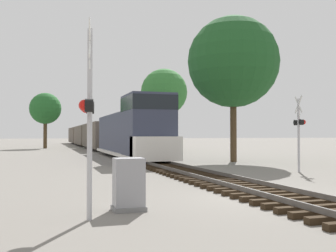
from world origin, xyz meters
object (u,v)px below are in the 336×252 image
object	(u,v)px
freight_train	(94,135)
crossing_signal_far	(299,126)
tree_far_right	(233,62)
relay_cabinet	(129,185)
tree_deep_background	(45,109)
tree_mid_background	(164,92)
crossing_signal_near	(89,110)

from	to	relation	value
freight_train	crossing_signal_far	bearing A→B (deg)	-81.41
crossing_signal_far	tree_far_right	xyz separation A→B (m)	(0.33, 8.14, 4.83)
freight_train	relay_cabinet	world-z (taller)	freight_train
crossing_signal_far	tree_deep_background	world-z (taller)	tree_deep_background
freight_train	tree_mid_background	distance (m)	15.45
crossing_signal_far	relay_cabinet	world-z (taller)	crossing_signal_far
relay_cabinet	tree_mid_background	size ratio (longest dim) A/B	0.14
tree_mid_background	freight_train	bearing A→B (deg)	116.89
crossing_signal_far	tree_far_right	size ratio (longest dim) A/B	0.38
freight_train	crossing_signal_far	distance (m)	39.90
relay_cabinet	tree_deep_background	world-z (taller)	tree_deep_background
crossing_signal_near	relay_cabinet	distance (m)	2.32
crossing_signal_near	crossing_signal_far	xyz separation A→B (m)	(11.71, 8.33, -0.14)
crossing_signal_far	tree_far_right	world-z (taller)	tree_far_right
freight_train	crossing_signal_near	distance (m)	48.14
tree_mid_background	tree_deep_background	world-z (taller)	tree_mid_background
relay_cabinet	tree_deep_background	bearing A→B (deg)	92.38
tree_far_right	freight_train	bearing A→B (deg)	101.36
crossing_signal_near	relay_cabinet	world-z (taller)	crossing_signal_near
crossing_signal_far	tree_mid_background	distance (m)	26.82
tree_far_right	crossing_signal_far	bearing A→B (deg)	-92.34
crossing_signal_near	relay_cabinet	xyz separation A→B (m)	(1.11, 0.83, -1.86)
crossing_signal_near	tree_deep_background	size ratio (longest dim) A/B	0.58
tree_far_right	tree_mid_background	distance (m)	18.29
relay_cabinet	tree_mid_background	distance (m)	36.29
tree_deep_background	relay_cabinet	bearing A→B (deg)	-87.62
freight_train	tree_mid_background	world-z (taller)	tree_mid_background
tree_far_right	relay_cabinet	bearing A→B (deg)	-124.95
crossing_signal_far	crossing_signal_near	bearing A→B (deg)	138.98
crossing_signal_near	tree_far_right	distance (m)	20.94
crossing_signal_near	crossing_signal_far	size ratio (longest dim) A/B	1.14
relay_cabinet	tree_deep_background	size ratio (longest dim) A/B	0.17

